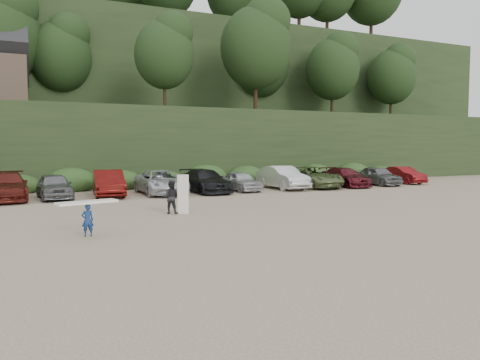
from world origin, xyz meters
name	(u,v)px	position (x,y,z in m)	size (l,w,h in m)	color
ground	(235,215)	(0.00, 0.00, 0.00)	(120.00, 120.00, 0.00)	tan
hillside_backdrop	(101,73)	(-0.26, 35.93, 11.22)	(90.00, 41.50, 28.00)	black
parked_cars	(173,182)	(0.12, 9.91, 0.75)	(39.70, 6.19, 1.63)	#A4A5A9
child_surfer	(87,212)	(-6.51, -2.38, 0.82)	(2.08, 1.06, 1.20)	navy
adult_surfer	(172,197)	(-2.40, 1.52, 0.77)	(1.20, 0.95, 1.78)	black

